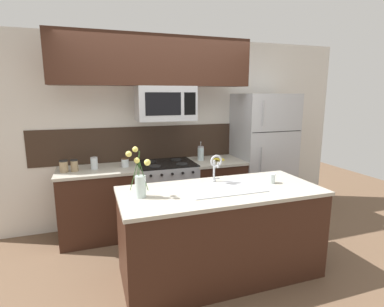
# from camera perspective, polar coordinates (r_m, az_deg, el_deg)

# --- Properties ---
(ground_plane) EXTENTS (10.00, 10.00, 0.00)m
(ground_plane) POSITION_cam_1_polar(r_m,az_deg,el_deg) (3.59, -1.01, -19.49)
(ground_plane) COLOR brown
(rear_partition) EXTENTS (5.20, 0.10, 2.60)m
(rear_partition) POSITION_cam_1_polar(r_m,az_deg,el_deg) (4.43, -2.47, 4.32)
(rear_partition) COLOR silver
(rear_partition) RESTS_ON ground
(splash_band) EXTENTS (3.45, 0.01, 0.48)m
(splash_band) POSITION_cam_1_polar(r_m,az_deg,el_deg) (4.32, -6.06, 2.08)
(splash_band) COLOR #332319
(splash_band) RESTS_ON rear_partition
(back_counter_left) EXTENTS (1.02, 0.65, 0.91)m
(back_counter_left) POSITION_cam_1_polar(r_m,az_deg,el_deg) (4.08, -17.02, -9.01)
(back_counter_left) COLOR #381E14
(back_counter_left) RESTS_ON ground
(back_counter_right) EXTENTS (0.74, 0.65, 0.91)m
(back_counter_right) POSITION_cam_1_polar(r_m,az_deg,el_deg) (4.41, 4.52, -6.99)
(back_counter_right) COLOR #381E14
(back_counter_right) RESTS_ON ground
(stove_range) EXTENTS (0.76, 0.64, 0.93)m
(stove_range) POSITION_cam_1_polar(r_m,az_deg,el_deg) (4.18, -4.86, -7.94)
(stove_range) COLOR #A8AAAF
(stove_range) RESTS_ON ground
(microwave) EXTENTS (0.74, 0.40, 0.44)m
(microwave) POSITION_cam_1_polar(r_m,az_deg,el_deg) (3.93, -5.09, 9.48)
(microwave) COLOR #A8AAAF
(upper_cabinet_band) EXTENTS (2.46, 0.34, 0.60)m
(upper_cabinet_band) POSITION_cam_1_polar(r_m,az_deg,el_deg) (3.89, -7.21, 17.07)
(upper_cabinet_band) COLOR #381E14
(refrigerator) EXTENTS (0.81, 0.74, 1.84)m
(refrigerator) POSITION_cam_1_polar(r_m,az_deg,el_deg) (4.65, 13.15, -0.36)
(refrigerator) COLOR #A8AAAF
(refrigerator) RESTS_ON ground
(storage_jar_tall) EXTENTS (0.10, 0.10, 0.15)m
(storage_jar_tall) POSITION_cam_1_polar(r_m,az_deg,el_deg) (3.92, -23.23, -2.25)
(storage_jar_tall) COLOR #997F5B
(storage_jar_tall) RESTS_ON back_counter_left
(storage_jar_medium) EXTENTS (0.09, 0.09, 0.15)m
(storage_jar_medium) POSITION_cam_1_polar(r_m,az_deg,el_deg) (3.91, -21.49, -2.13)
(storage_jar_medium) COLOR #997F5B
(storage_jar_medium) RESTS_ON back_counter_left
(storage_jar_short) EXTENTS (0.09, 0.09, 0.15)m
(storage_jar_short) POSITION_cam_1_polar(r_m,az_deg,el_deg) (3.94, -18.13, -1.76)
(storage_jar_short) COLOR silver
(storage_jar_short) RESTS_ON back_counter_left
(storage_jar_squat) EXTENTS (0.09, 0.09, 0.12)m
(storage_jar_squat) POSITION_cam_1_polar(r_m,az_deg,el_deg) (3.96, -12.63, -1.68)
(storage_jar_squat) COLOR silver
(storage_jar_squat) RESTS_ON back_counter_left
(banana_bunch) EXTENTS (0.19, 0.12, 0.07)m
(banana_bunch) POSITION_cam_1_polar(r_m,az_deg,el_deg) (4.24, 5.18, -1.08)
(banana_bunch) COLOR yellow
(banana_bunch) RESTS_ON back_counter_right
(french_press) EXTENTS (0.09, 0.09, 0.27)m
(french_press) POSITION_cam_1_polar(r_m,az_deg,el_deg) (4.24, 1.67, 0.04)
(french_press) COLOR silver
(french_press) RESTS_ON back_counter_right
(island_counter) EXTENTS (2.00, 0.88, 0.91)m
(island_counter) POSITION_cam_1_polar(r_m,az_deg,el_deg) (3.16, 5.40, -14.63)
(island_counter) COLOR #381E14
(island_counter) RESTS_ON ground
(kitchen_sink) EXTENTS (0.76, 0.44, 0.16)m
(kitchen_sink) POSITION_cam_1_polar(r_m,az_deg,el_deg) (3.03, 6.10, -7.95)
(kitchen_sink) COLOR #ADAFB5
(kitchen_sink) RESTS_ON island_counter
(sink_faucet) EXTENTS (0.14, 0.14, 0.31)m
(sink_faucet) POSITION_cam_1_polar(r_m,az_deg,el_deg) (3.15, 4.55, -2.14)
(sink_faucet) COLOR #B7BABF
(sink_faucet) RESTS_ON island_counter
(drinking_glass) EXTENTS (0.08, 0.08, 0.10)m
(drinking_glass) POSITION_cam_1_polar(r_m,az_deg,el_deg) (3.28, 14.91, -4.59)
(drinking_glass) COLOR silver
(drinking_glass) RESTS_ON island_counter
(flower_vase) EXTENTS (0.21, 0.16, 0.46)m
(flower_vase) POSITION_cam_1_polar(r_m,az_deg,el_deg) (2.76, -9.88, -5.30)
(flower_vase) COLOR silver
(flower_vase) RESTS_ON island_counter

